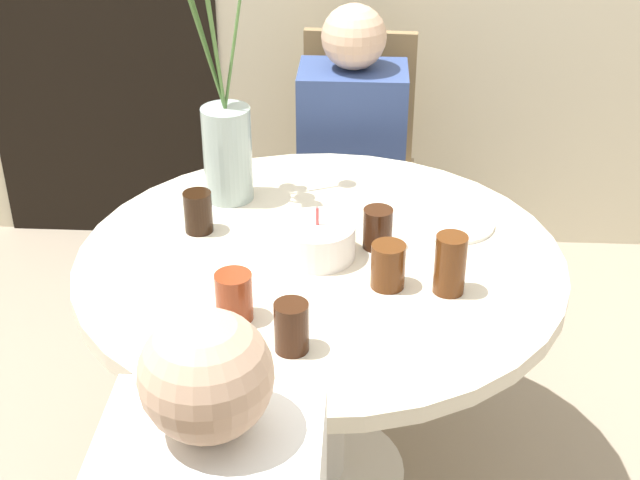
{
  "coord_description": "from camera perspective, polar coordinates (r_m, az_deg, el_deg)",
  "views": [
    {
      "loc": [
        0.1,
        -1.82,
        1.81
      ],
      "look_at": [
        0.0,
        0.0,
        0.76
      ],
      "focal_mm": 50.0,
      "sensor_mm": 36.0,
      "label": 1
    }
  ],
  "objects": [
    {
      "name": "flower_vase",
      "position": [
        2.31,
        -6.32,
        8.15
      ],
      "size": [
        0.25,
        0.19,
        0.76
      ],
      "color": "#9EB2AD",
      "rests_on": "dining_table"
    },
    {
      "name": "drink_glass_3",
      "position": [
        2.22,
        -7.81,
        1.79
      ],
      "size": [
        0.07,
        0.07,
        0.11
      ],
      "color": "black",
      "rests_on": "dining_table"
    },
    {
      "name": "birthday_cake",
      "position": [
        2.1,
        -0.17,
        -0.02
      ],
      "size": [
        0.18,
        0.18,
        0.13
      ],
      "color": "white",
      "rests_on": "dining_table"
    },
    {
      "name": "person_guest",
      "position": [
        2.95,
        2.0,
        3.86
      ],
      "size": [
        0.34,
        0.24,
        1.1
      ],
      "color": "#383333",
      "rests_on": "ground_plane"
    },
    {
      "name": "dining_table",
      "position": [
        2.2,
        -0.0,
        -3.97
      ],
      "size": [
        1.17,
        1.17,
        0.72
      ],
      "color": "beige",
      "rests_on": "ground_plane"
    },
    {
      "name": "drink_glass_2",
      "position": [
        1.79,
        -1.84,
        -5.58
      ],
      "size": [
        0.07,
        0.07,
        0.11
      ],
      "color": "#33190C",
      "rests_on": "dining_table"
    },
    {
      "name": "drink_glass_5",
      "position": [
        1.98,
        8.33,
        -1.54
      ],
      "size": [
        0.07,
        0.07,
        0.14
      ],
      "color": "#51280F",
      "rests_on": "dining_table"
    },
    {
      "name": "chair_right_flank",
      "position": [
        3.08,
        2.29,
        5.51
      ],
      "size": [
        0.43,
        0.43,
        0.94
      ],
      "rotation": [
        0.0,
        0.0,
        -0.07
      ],
      "color": "#9E896B",
      "rests_on": "ground_plane"
    },
    {
      "name": "drink_glass_1",
      "position": [
        2.14,
        3.71,
        0.75
      ],
      "size": [
        0.07,
        0.07,
        0.1
      ],
      "color": "#33190C",
      "rests_on": "dining_table"
    },
    {
      "name": "drink_glass_4",
      "position": [
        1.89,
        -5.52,
        -3.62
      ],
      "size": [
        0.08,
        0.08,
        0.11
      ],
      "color": "maroon",
      "rests_on": "dining_table"
    },
    {
      "name": "ground_plane",
      "position": [
        2.57,
        -0.0,
        -14.82
      ],
      "size": [
        16.0,
        16.0,
        0.0
      ],
      "primitive_type": "plane",
      "color": "gray"
    },
    {
      "name": "drink_glass_0",
      "position": [
        1.99,
        4.38,
        -1.65
      ],
      "size": [
        0.08,
        0.08,
        0.11
      ],
      "color": "#51280F",
      "rests_on": "dining_table"
    },
    {
      "name": "side_plate",
      "position": [
        2.28,
        8.48,
        1.07
      ],
      "size": [
        0.21,
        0.21,
        0.01
      ],
      "color": "silver",
      "rests_on": "dining_table"
    }
  ]
}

